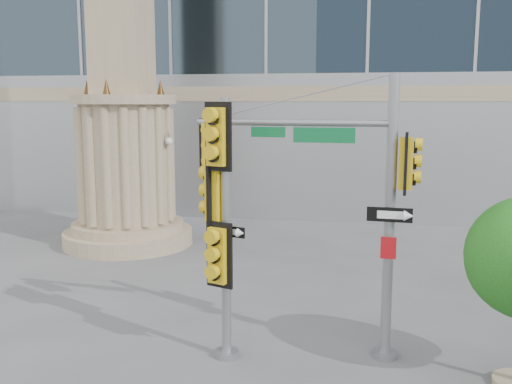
# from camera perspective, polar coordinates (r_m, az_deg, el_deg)

# --- Properties ---
(ground) EXTENTS (120.00, 120.00, 0.00)m
(ground) POSITION_cam_1_polar(r_m,az_deg,el_deg) (10.52, -0.82, -18.55)
(ground) COLOR #545456
(ground) RESTS_ON ground
(monument) EXTENTS (4.40, 4.40, 16.60)m
(monument) POSITION_cam_1_polar(r_m,az_deg,el_deg) (19.78, -13.15, 10.63)
(monument) COLOR gray
(monument) RESTS_ON ground
(main_signal_pole) EXTENTS (4.15, 0.71, 5.37)m
(main_signal_pole) POSITION_cam_1_polar(r_m,az_deg,el_deg) (10.85, 8.21, 0.75)
(main_signal_pole) COLOR slate
(main_signal_pole) RESTS_ON ground
(secondary_signal_pole) EXTENTS (0.85, 0.81, 4.94)m
(secondary_signal_pole) POSITION_cam_1_polar(r_m,az_deg,el_deg) (10.53, -3.62, -1.76)
(secondary_signal_pole) COLOR slate
(secondary_signal_pole) RESTS_ON ground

